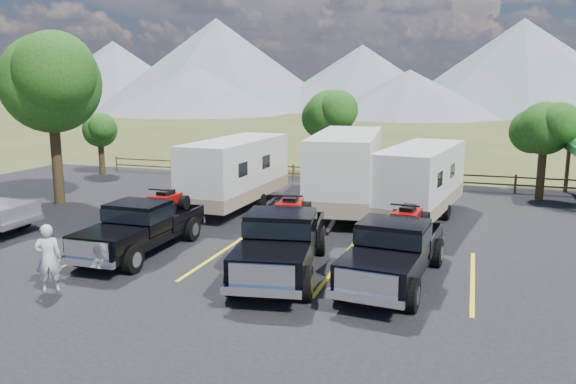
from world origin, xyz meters
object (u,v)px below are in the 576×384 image
(rig_right, at_px, (395,248))
(trailer_left, at_px, (236,172))
(trailer_center, at_px, (346,171))
(trailer_right, at_px, (421,181))
(person_a, at_px, (48,258))
(rig_center, at_px, (282,239))
(tree_big_nw, at_px, (50,83))
(rig_left, at_px, (143,225))

(rig_right, bearing_deg, trailer_left, 142.75)
(trailer_center, bearing_deg, rig_right, -74.80)
(trailer_right, distance_m, person_a, 14.56)
(rig_center, relative_size, trailer_center, 0.66)
(tree_big_nw, bearing_deg, rig_left, -34.46)
(person_a, bearing_deg, trailer_left, -128.04)
(rig_right, relative_size, trailer_center, 0.61)
(rig_center, bearing_deg, person_a, -156.90)
(tree_big_nw, relative_size, trailer_right, 0.89)
(trailer_center, height_order, person_a, trailer_center)
(trailer_left, bearing_deg, rig_left, -90.28)
(rig_left, distance_m, trailer_left, 7.27)
(trailer_left, distance_m, trailer_center, 4.91)
(trailer_left, distance_m, trailer_right, 8.08)
(rig_right, bearing_deg, rig_left, -175.96)
(rig_center, bearing_deg, trailer_right, 58.51)
(rig_right, height_order, trailer_left, trailer_left)
(rig_center, distance_m, trailer_left, 9.10)
(trailer_left, bearing_deg, tree_big_nw, -166.69)
(tree_big_nw, xyz_separation_m, rig_center, (13.13, -6.01, -4.54))
(rig_right, bearing_deg, rig_center, -169.76)
(rig_left, relative_size, trailer_left, 0.65)
(tree_big_nw, distance_m, trailer_left, 9.36)
(rig_left, height_order, trailer_right, trailer_right)
(trailer_right, bearing_deg, rig_left, -128.76)
(trailer_left, bearing_deg, trailer_center, 11.76)
(trailer_left, height_order, trailer_right, trailer_left)
(rig_left, xyz_separation_m, person_a, (-0.37, -3.97, 0.01))
(trailer_center, relative_size, trailer_right, 1.14)
(tree_big_nw, relative_size, trailer_center, 0.78)
(rig_right, xyz_separation_m, trailer_right, (-0.01, 7.88, 0.62))
(rig_center, xyz_separation_m, trailer_right, (3.26, 8.16, 0.57))
(rig_center, distance_m, trailer_right, 8.80)
(person_a, bearing_deg, tree_big_nw, -85.84)
(trailer_left, bearing_deg, person_a, -91.47)
(rig_left, xyz_separation_m, trailer_center, (5.09, 8.09, 0.88))
(rig_right, xyz_separation_m, trailer_left, (-8.07, 7.43, 0.67))
(tree_big_nw, relative_size, person_a, 4.17)
(trailer_left, distance_m, person_a, 11.25)
(trailer_center, distance_m, trailer_right, 3.26)
(tree_big_nw, height_order, person_a, tree_big_nw)
(rig_center, distance_m, trailer_center, 8.60)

